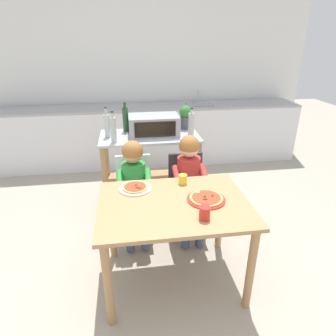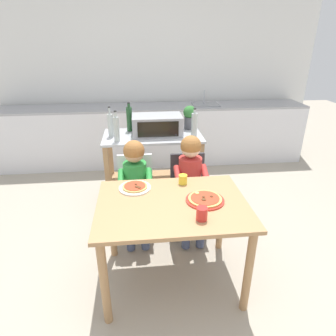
# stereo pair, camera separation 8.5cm
# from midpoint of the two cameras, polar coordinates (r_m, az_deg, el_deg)

# --- Properties ---
(ground_plane) EXTENTS (11.73, 11.73, 0.00)m
(ground_plane) POSITION_cam_midpoint_polar(r_m,az_deg,el_deg) (3.58, -2.73, -7.39)
(ground_plane) COLOR #A89E8C
(back_wall_tiled) EXTENTS (5.28, 0.12, 2.70)m
(back_wall_tiled) POSITION_cam_midpoint_polar(r_m,az_deg,el_deg) (4.89, -5.34, 17.99)
(back_wall_tiled) COLOR white
(back_wall_tiled) RESTS_ON ground
(kitchen_counter) EXTENTS (4.75, 0.60, 1.11)m
(kitchen_counter) POSITION_cam_midpoint_polar(r_m,az_deg,el_deg) (4.68, -4.60, 6.49)
(kitchen_counter) COLOR silver
(kitchen_counter) RESTS_ON ground
(kitchen_island_cart) EXTENTS (1.09, 0.59, 0.88)m
(kitchen_island_cart) POSITION_cam_midpoint_polar(r_m,az_deg,el_deg) (3.38, -4.24, 1.76)
(kitchen_island_cart) COLOR #B7BABF
(kitchen_island_cart) RESTS_ON ground
(toaster_oven) EXTENTS (0.54, 0.35, 0.22)m
(toaster_oven) POSITION_cam_midpoint_polar(r_m,az_deg,el_deg) (3.27, -3.56, 8.34)
(toaster_oven) COLOR #999BA0
(toaster_oven) RESTS_ON kitchen_island_cart
(bottle_brown_beer) EXTENTS (0.06, 0.06, 0.32)m
(bottle_brown_beer) POSITION_cam_midpoint_polar(r_m,az_deg,el_deg) (3.16, 3.76, 8.35)
(bottle_brown_beer) COLOR #ADB7B2
(bottle_brown_beer) RESTS_ON kitchen_island_cart
(bottle_slim_sauce) EXTENTS (0.06, 0.06, 0.32)m
(bottle_slim_sauce) POSITION_cam_midpoint_polar(r_m,az_deg,el_deg) (3.07, -11.40, 7.39)
(bottle_slim_sauce) COLOR #ADB7B2
(bottle_slim_sauce) RESTS_ON kitchen_island_cart
(bottle_tall_green_wine) EXTENTS (0.06, 0.06, 0.33)m
(bottle_tall_green_wine) POSITION_cam_midpoint_polar(r_m,az_deg,el_deg) (3.25, -12.55, 8.11)
(bottle_tall_green_wine) COLOR #ADB7B2
(bottle_tall_green_wine) RESTS_ON kitchen_island_cart
(bottle_clear_vinegar) EXTENTS (0.07, 0.07, 0.33)m
(bottle_clear_vinegar) POSITION_cam_midpoint_polar(r_m,az_deg,el_deg) (3.41, -9.00, 9.41)
(bottle_clear_vinegar) COLOR #1E4723
(bottle_clear_vinegar) RESTS_ON kitchen_island_cart
(potted_herb_plant) EXTENTS (0.15, 0.15, 0.27)m
(potted_herb_plant) POSITION_cam_midpoint_polar(r_m,az_deg,el_deg) (3.48, 2.74, 10.04)
(potted_herb_plant) COLOR #4C4C51
(potted_herb_plant) RESTS_ON kitchen_island_cart
(dining_table) EXTENTS (1.13, 0.83, 0.75)m
(dining_table) POSITION_cam_midpoint_polar(r_m,az_deg,el_deg) (2.26, 0.03, -9.27)
(dining_table) COLOR #AD7F51
(dining_table) RESTS_ON ground
(dining_chair_left) EXTENTS (0.36, 0.36, 0.81)m
(dining_chair_left) POSITION_cam_midpoint_polar(r_m,az_deg,el_deg) (2.94, -7.39, -4.36)
(dining_chair_left) COLOR silver
(dining_chair_left) RESTS_ON ground
(dining_chair_right) EXTENTS (0.36, 0.36, 0.81)m
(dining_chair_right) POSITION_cam_midpoint_polar(r_m,az_deg,el_deg) (2.97, 2.84, -3.92)
(dining_chair_right) COLOR #333338
(dining_chair_right) RESTS_ON ground
(child_in_green_shirt) EXTENTS (0.32, 0.42, 1.00)m
(child_in_green_shirt) POSITION_cam_midpoint_polar(r_m,az_deg,el_deg) (2.75, -7.51, -2.31)
(child_in_green_shirt) COLOR #424C6B
(child_in_green_shirt) RESTS_ON ground
(child_in_red_shirt) EXTENTS (0.32, 0.42, 1.04)m
(child_in_red_shirt) POSITION_cam_midpoint_polar(r_m,az_deg,el_deg) (2.77, 3.39, -1.55)
(child_in_red_shirt) COLOR #424C6B
(child_in_red_shirt) RESTS_ON ground
(pizza_plate_white) EXTENTS (0.26, 0.26, 0.03)m
(pizza_plate_white) POSITION_cam_midpoint_polar(r_m,az_deg,el_deg) (2.40, -7.42, -3.86)
(pizza_plate_white) COLOR white
(pizza_plate_white) RESTS_ON dining_table
(pizza_plate_red_rimmed) EXTENTS (0.29, 0.29, 0.03)m
(pizza_plate_red_rimmed) POSITION_cam_midpoint_polar(r_m,az_deg,el_deg) (2.24, 6.38, -5.98)
(pizza_plate_red_rimmed) COLOR red
(pizza_plate_red_rimmed) RESTS_ON dining_table
(drinking_cup_red) EXTENTS (0.08, 0.08, 0.09)m
(drinking_cup_red) POSITION_cam_midpoint_polar(r_m,az_deg,el_deg) (2.01, 5.95, -8.71)
(drinking_cup_red) COLOR red
(drinking_cup_red) RESTS_ON dining_table
(drinking_cup_yellow) EXTENTS (0.07, 0.07, 0.08)m
(drinking_cup_yellow) POSITION_cam_midpoint_polar(r_m,az_deg,el_deg) (2.46, 1.92, -2.19)
(drinking_cup_yellow) COLOR yellow
(drinking_cup_yellow) RESTS_ON dining_table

